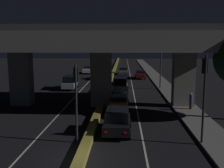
{
  "coord_description": "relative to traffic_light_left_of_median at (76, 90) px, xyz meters",
  "views": [
    {
      "loc": [
        2.3,
        -13.29,
        6.39
      ],
      "look_at": [
        0.72,
        21.6,
        0.99
      ],
      "focal_mm": 42.0,
      "sensor_mm": 36.0,
      "label": 1
    }
  ],
  "objects": [
    {
      "name": "street_lamp",
      "position": [
        7.95,
        20.66,
        1.72
      ],
      "size": [
        1.98,
        0.32,
        8.95
      ],
      "color": "#2D2D30",
      "rests_on": "ground_plane"
    },
    {
      "name": "car_silver_third",
      "position": [
        2.56,
        18.19,
        -2.47
      ],
      "size": [
        2.09,
        4.3,
        1.95
      ],
      "rotation": [
        0.0,
        0.0,
        1.58
      ],
      "color": "gray",
      "rests_on": "ground_plane"
    },
    {
      "name": "car_grey_sixth",
      "position": [
        2.92,
        38.34,
        -2.77
      ],
      "size": [
        2.09,
        4.73,
        1.4
      ],
      "rotation": [
        0.0,
        0.0,
        1.56
      ],
      "color": "#515459",
      "rests_on": "ground_plane"
    },
    {
      "name": "pedestrian_on_sidewalk",
      "position": [
        9.48,
        8.59,
        -2.54
      ],
      "size": [
        0.34,
        0.34,
        1.58
      ],
      "color": "#2D261E",
      "rests_on": "sidewalk_right"
    },
    {
      "name": "motorcycle_white_filtering_near",
      "position": [
        1.75,
        2.7,
        -2.88
      ],
      "size": [
        0.32,
        1.78,
        1.38
      ],
      "rotation": [
        0.0,
        0.0,
        1.56
      ],
      "color": "black",
      "rests_on": "ground_plane"
    },
    {
      "name": "car_silver_lead_oncoming",
      "position": [
        -4.57,
        20.09,
        -2.46
      ],
      "size": [
        1.99,
        4.37,
        1.93
      ],
      "rotation": [
        0.0,
        0.0,
        -1.54
      ],
      "color": "gray",
      "rests_on": "ground_plane"
    },
    {
      "name": "car_dark_red_fifth",
      "position": [
        6.05,
        31.99,
        -2.7
      ],
      "size": [
        1.86,
        4.37,
        1.49
      ],
      "rotation": [
        0.0,
        0.0,
        1.56
      ],
      "color": "#591414",
      "rests_on": "ground_plane"
    },
    {
      "name": "car_dark_green_fourth_oncoming",
      "position": [
        -1.31,
        52.33,
        -2.76
      ],
      "size": [
        2.03,
        4.4,
        1.35
      ],
      "rotation": [
        0.0,
        0.0,
        -1.59
      ],
      "color": "black",
      "rests_on": "ground_plane"
    },
    {
      "name": "car_dark_red_fourth",
      "position": [
        2.68,
        24.65,
        -2.66
      ],
      "size": [
        1.85,
        4.71,
        1.57
      ],
      "rotation": [
        0.0,
        0.0,
        1.57
      ],
      "color": "#591414",
      "rests_on": "ground_plane"
    },
    {
      "name": "car_white_second_oncoming",
      "position": [
        -1.46,
        30.77,
        -2.75
      ],
      "size": [
        2.11,
        4.59,
        1.41
      ],
      "rotation": [
        0.0,
        0.0,
        -1.53
      ],
      "color": "silver",
      "rests_on": "ground_plane"
    },
    {
      "name": "traffic_light_left_of_median",
      "position": [
        0.0,
        0.0,
        0.0
      ],
      "size": [
        0.3,
        0.49,
        5.11
      ],
      "color": "black",
      "rests_on": "ground_plane"
    },
    {
      "name": "elevated_overpass",
      "position": [
        0.72,
        10.28,
        2.72
      ],
      "size": [
        24.26,
        10.38,
        8.34
      ],
      "color": "gray",
      "rests_on": "ground_plane"
    },
    {
      "name": "car_white_third_oncoming",
      "position": [
        -4.69,
        39.85,
        -2.68
      ],
      "size": [
        2.07,
        4.46,
        1.52
      ],
      "rotation": [
        0.0,
        0.0,
        -1.57
      ],
      "color": "silver",
      "rests_on": "ground_plane"
    },
    {
      "name": "car_taxi_yellow_second",
      "position": [
        2.61,
        9.16,
        -2.77
      ],
      "size": [
        1.92,
        4.49,
        1.35
      ],
      "rotation": [
        0.0,
        0.0,
        1.54
      ],
      "color": "gold",
      "rests_on": "ground_plane"
    },
    {
      "name": "lane_line_right_inner",
      "position": [
        4.32,
        32.01,
        -3.48
      ],
      "size": [
        0.12,
        126.0,
        0.0
      ],
      "primitive_type": "cube",
      "color": "beige",
      "rests_on": "ground_plane"
    },
    {
      "name": "ground_plane",
      "position": [
        0.72,
        -2.99,
        -3.48
      ],
      "size": [
        200.0,
        200.0,
        0.0
      ],
      "primitive_type": "plane",
      "color": "black"
    },
    {
      "name": "motorcycle_red_filtering_mid",
      "position": [
        1.77,
        8.48,
        -2.89
      ],
      "size": [
        0.34,
        1.92,
        1.38
      ],
      "rotation": [
        0.0,
        0.0,
        1.64
      ],
      "color": "black",
      "rests_on": "ground_plane"
    },
    {
      "name": "median_divider",
      "position": [
        0.72,
        32.01,
        -3.28
      ],
      "size": [
        0.63,
        126.0,
        0.4
      ],
      "primitive_type": "cube",
      "color": "olive",
      "rests_on": "ground_plane"
    },
    {
      "name": "sidewalk_right",
      "position": [
        9.17,
        25.01,
        -3.4
      ],
      "size": [
        2.52,
        126.0,
        0.16
      ],
      "primitive_type": "cube",
      "color": "#5B5956",
      "rests_on": "ground_plane"
    },
    {
      "name": "car_black_lead",
      "position": [
        2.58,
        1.88,
        -2.57
      ],
      "size": [
        2.05,
        3.98,
        1.75
      ],
      "rotation": [
        0.0,
        0.0,
        1.54
      ],
      "color": "black",
      "rests_on": "ground_plane"
    },
    {
      "name": "traffic_light_right_of_median",
      "position": [
        8.01,
        -0.01,
        0.39
      ],
      "size": [
        0.3,
        0.49,
        5.71
      ],
      "color": "black",
      "rests_on": "ground_plane"
    },
    {
      "name": "lane_line_left_inner",
      "position": [
        -2.89,
        32.01,
        -3.48
      ],
      "size": [
        0.12,
        126.0,
        0.0
      ],
      "primitive_type": "cube",
      "color": "beige",
      "rests_on": "ground_plane"
    }
  ]
}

